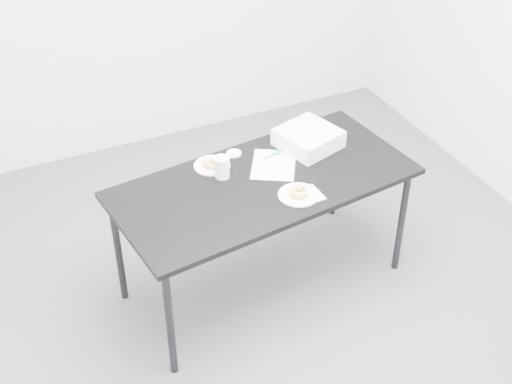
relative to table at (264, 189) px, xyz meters
name	(u,v)px	position (x,y,z in m)	size (l,w,h in m)	color
floor	(256,308)	(-0.13, -0.18, -0.68)	(4.00, 4.00, 0.00)	#4D4D52
table	(264,189)	(0.00, 0.00, 0.00)	(1.70, 0.95, 0.74)	black
scorecard	(274,165)	(0.11, 0.11, 0.06)	(0.23, 0.30, 0.00)	white
logo_patch	(277,153)	(0.18, 0.21, 0.06)	(0.05, 0.05, 0.00)	green
pen	(275,154)	(0.16, 0.20, 0.06)	(0.01, 0.01, 0.14)	#0B8377
napkin	(307,195)	(0.15, -0.21, 0.06)	(0.15, 0.15, 0.00)	white
plate_near	(298,195)	(0.10, -0.20, 0.06)	(0.21, 0.21, 0.01)	white
donut_near	(299,192)	(0.10, -0.20, 0.08)	(0.10, 0.10, 0.03)	#DB9045
plate_far	(212,166)	(-0.20, 0.25, 0.06)	(0.20, 0.20, 0.01)	white
donut_far	(212,163)	(-0.20, 0.25, 0.08)	(0.09, 0.09, 0.03)	#DB9045
coffee_cup	(222,167)	(-0.19, 0.13, 0.12)	(0.08, 0.08, 0.12)	white
cup_lid	(234,153)	(-0.04, 0.30, 0.06)	(0.09, 0.09, 0.01)	white
bakery_box	(308,138)	(0.38, 0.20, 0.11)	(0.31, 0.31, 0.10)	white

